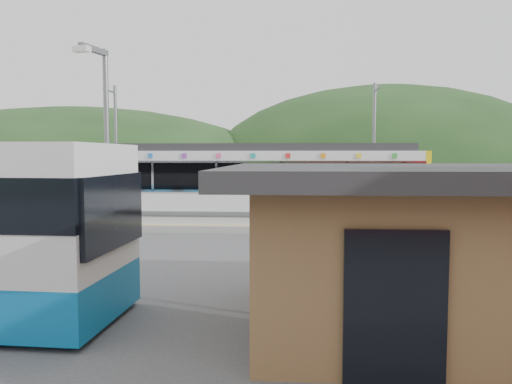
{
  "coord_description": "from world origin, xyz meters",
  "views": [
    {
      "loc": [
        2.56,
        -18.34,
        3.2
      ],
      "look_at": [
        1.24,
        1.0,
        1.77
      ],
      "focal_mm": 35.0,
      "sensor_mm": 36.0,
      "label": 1
    }
  ],
  "objects": [
    {
      "name": "platform",
      "position": [
        0.0,
        3.3,
        0.15
      ],
      "size": [
        26.0,
        3.2,
        0.3
      ],
      "primitive_type": "cube",
      "color": "#9E9E99",
      "rests_on": "ground"
    },
    {
      "name": "lamp_post",
      "position": [
        -1.58,
        -7.37,
        3.34
      ],
      "size": [
        0.38,
        1.02,
        5.57
      ],
      "rotation": [
        0.0,
        0.0,
        -0.23
      ],
      "color": "slate",
      "rests_on": "ground"
    },
    {
      "name": "yellow_line",
      "position": [
        0.0,
        2.0,
        0.3
      ],
      "size": [
        26.0,
        0.1,
        0.01
      ],
      "primitive_type": "cube",
      "color": "yellow",
      "rests_on": "platform"
    },
    {
      "name": "ground",
      "position": [
        0.0,
        0.0,
        0.0
      ],
      "size": [
        120.0,
        120.0,
        0.0
      ],
      "primitive_type": "plane",
      "color": "#4C4C4F",
      "rests_on": "ground"
    },
    {
      "name": "train",
      "position": [
        -1.32,
        6.0,
        2.06
      ],
      "size": [
        20.44,
        3.01,
        3.74
      ],
      "color": "black",
      "rests_on": "ground"
    },
    {
      "name": "hills",
      "position": [
        6.19,
        5.29,
        0.0
      ],
      "size": [
        146.0,
        149.0,
        26.0
      ],
      "color": "#1E3D19",
      "rests_on": "ground"
    },
    {
      "name": "catenary_mast_east",
      "position": [
        7.0,
        8.56,
        3.65
      ],
      "size": [
        0.18,
        1.8,
        7.0
      ],
      "color": "slate",
      "rests_on": "ground"
    },
    {
      "name": "station_shelter",
      "position": [
        6.0,
        -9.01,
        1.55
      ],
      "size": [
        9.2,
        6.2,
        3.0
      ],
      "color": "olive",
      "rests_on": "ground"
    },
    {
      "name": "catenary_mast_west",
      "position": [
        -7.0,
        8.56,
        3.65
      ],
      "size": [
        0.18,
        1.8,
        7.0
      ],
      "color": "slate",
      "rests_on": "ground"
    }
  ]
}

